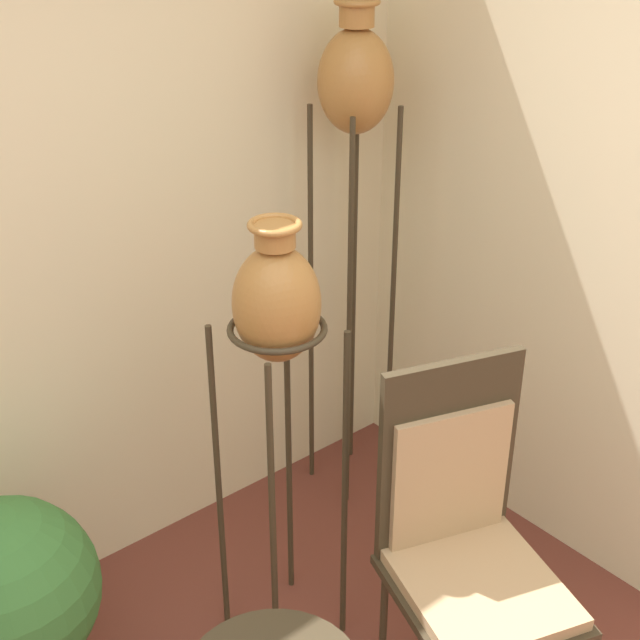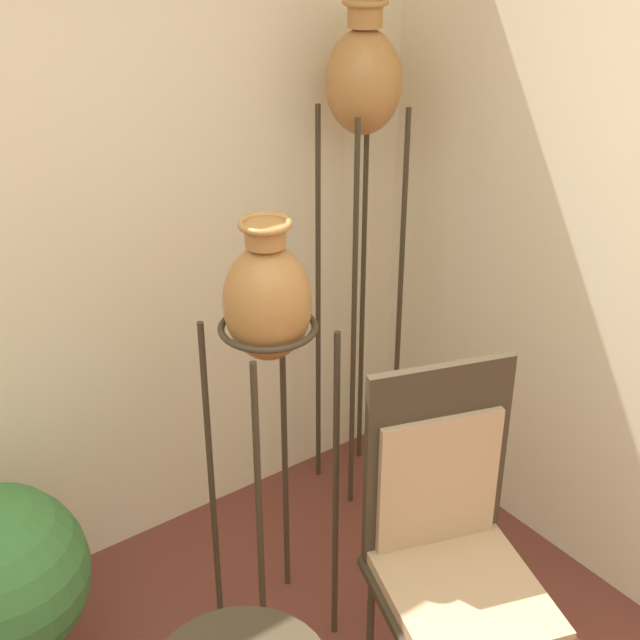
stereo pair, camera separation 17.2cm
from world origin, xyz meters
TOP-DOWN VIEW (x-y plane):
  - vase_stand_tall at (1.43, 1.56)m, footprint 0.26×0.26m
  - vase_stand_medium at (0.70, 1.08)m, footprint 0.30×0.30m
  - chair at (0.95, 0.53)m, footprint 0.60×0.63m

SIDE VIEW (x-z plane):
  - chair at x=0.95m, z-range 0.05..1.18m
  - vase_stand_medium at x=0.70m, z-range 0.46..1.96m
  - vase_stand_tall at x=1.43m, z-range 0.64..2.59m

